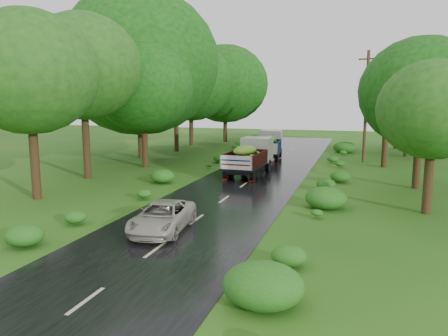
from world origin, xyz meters
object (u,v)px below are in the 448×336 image
at_px(truck_far, 269,144).
at_px(utility_pole, 366,106).
at_px(truck_near, 250,155).
at_px(car, 162,217).

bearing_deg(truck_far, utility_pole, -0.52).
height_order(truck_near, car, truck_near).
relative_size(truck_far, car, 1.45).
distance_m(truck_near, utility_pole, 11.89).
xyz_separation_m(truck_far, car, (0.12, -21.42, -0.77)).
bearing_deg(utility_pole, truck_far, -153.93).
height_order(car, utility_pole, utility_pole).
distance_m(car, utility_pole, 23.76).
xyz_separation_m(truck_near, car, (-0.21, -13.42, -0.79)).
bearing_deg(car, truck_near, 82.90).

